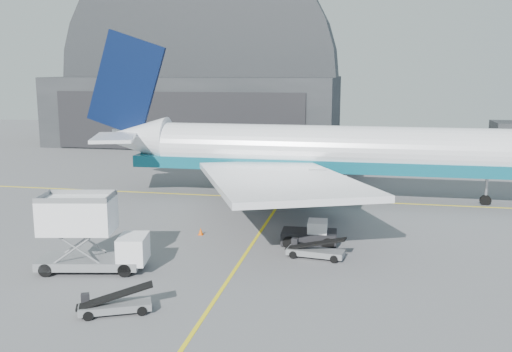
% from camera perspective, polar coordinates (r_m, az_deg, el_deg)
% --- Properties ---
extents(ground, '(200.00, 200.00, 0.00)m').
position_cam_1_polar(ground, '(40.99, -1.45, -8.39)').
color(ground, '#565659').
rests_on(ground, ground).
extents(taxi_lines, '(80.00, 42.12, 0.02)m').
position_cam_1_polar(taxi_lines, '(52.90, 1.52, -3.98)').
color(taxi_lines, yellow).
rests_on(taxi_lines, ground).
extents(hangar, '(50.00, 28.30, 28.00)m').
position_cam_1_polar(hangar, '(107.24, -5.51, 8.55)').
color(hangar, black).
rests_on(hangar, ground).
extents(airliner, '(50.46, 48.93, 17.71)m').
position_cam_1_polar(airliner, '(59.67, 5.84, 2.48)').
color(airliner, white).
rests_on(airliner, ground).
extents(catering_truck, '(7.57, 3.94, 4.95)m').
position_cam_1_polar(catering_truck, '(39.79, -16.46, -5.64)').
color(catering_truck, slate).
rests_on(catering_truck, ground).
extents(pushback_tug, '(4.29, 2.62, 1.95)m').
position_cam_1_polar(pushback_tug, '(44.47, 5.50, -5.91)').
color(pushback_tug, black).
rests_on(pushback_tug, ground).
extents(belt_loader_a, '(4.18, 2.84, 1.60)m').
position_cam_1_polar(belt_loader_a, '(33.33, -13.99, -12.40)').
color(belt_loader_a, slate).
rests_on(belt_loader_a, ground).
extents(belt_loader_b, '(4.42, 1.98, 1.65)m').
position_cam_1_polar(belt_loader_b, '(41.49, 5.90, -7.46)').
color(belt_loader_b, slate).
rests_on(belt_loader_b, ground).
extents(traffic_cone, '(0.41, 0.41, 0.59)m').
position_cam_1_polar(traffic_cone, '(47.07, -5.55, -5.54)').
color(traffic_cone, '#DA4F06').
rests_on(traffic_cone, ground).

